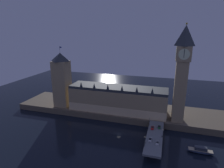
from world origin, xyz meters
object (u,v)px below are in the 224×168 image
(clock_tower, at_px, (182,72))
(car_southbound_lead, at_px, (157,143))
(car_northbound_lead, at_px, (152,128))
(pedestrian_mid_walk, at_px, (162,136))
(car_northbound_trail, at_px, (150,140))
(car_southbound_trail, at_px, (159,127))
(street_lamp_mid, at_px, (163,132))
(street_lamp_far, at_px, (150,120))
(victoria_tower, at_px, (62,80))
(pedestrian_near_rail, at_px, (146,142))
(street_lamp_near, at_px, (145,140))
(boat_downstream, at_px, (200,151))

(clock_tower, bearing_deg, car_southbound_lead, -108.13)
(car_northbound_lead, xyz_separation_m, pedestrian_mid_walk, (7.32, -10.63, 0.20))
(car_northbound_lead, xyz_separation_m, car_northbound_trail, (0.00, -16.59, -0.05))
(car_northbound_lead, distance_m, pedestrian_mid_walk, 12.91)
(car_northbound_lead, bearing_deg, car_southbound_trail, 29.47)
(street_lamp_mid, distance_m, street_lamp_far, 18.13)
(car_northbound_lead, relative_size, pedestrian_mid_walk, 2.61)
(victoria_tower, distance_m, pedestrian_mid_walk, 106.01)
(pedestrian_near_rail, bearing_deg, car_southbound_lead, 15.48)
(pedestrian_near_rail, xyz_separation_m, pedestrian_mid_walk, (9.77, 10.70, -0.03))
(clock_tower, distance_m, car_northbound_trail, 58.03)
(car_northbound_lead, xyz_separation_m, car_southbound_trail, (4.88, 2.76, -0.05))
(car_southbound_trail, height_order, street_lamp_near, street_lamp_near)
(victoria_tower, distance_m, street_lamp_far, 91.51)
(car_northbound_lead, distance_m, street_lamp_near, 24.75)
(car_southbound_trail, relative_size, street_lamp_near, 0.62)
(clock_tower, height_order, street_lamp_mid, clock_tower)
(pedestrian_mid_walk, bearing_deg, car_southbound_lead, -105.73)
(clock_tower, xyz_separation_m, street_lamp_near, (-21.07, -45.77, -36.02))
(car_northbound_trail, xyz_separation_m, pedestrian_near_rail, (-2.44, -4.74, 0.29))
(victoria_tower, distance_m, street_lamp_mid, 105.42)
(pedestrian_near_rail, xyz_separation_m, street_lamp_near, (-0.40, -2.97, 3.52))
(victoria_tower, bearing_deg, boat_downstream, -16.24)
(car_southbound_trail, height_order, street_lamp_mid, street_lamp_mid)
(car_southbound_lead, distance_m, street_lamp_near, 9.96)
(car_southbound_trail, distance_m, pedestrian_mid_walk, 13.61)
(pedestrian_near_rail, distance_m, boat_downstream, 36.52)
(clock_tower, xyz_separation_m, car_southbound_lead, (-13.35, -40.78, -39.84))
(clock_tower, height_order, street_lamp_far, clock_tower)
(pedestrian_near_rail, relative_size, street_lamp_mid, 0.31)
(pedestrian_near_rail, bearing_deg, victoria_tower, 152.67)
(car_southbound_lead, xyz_separation_m, pedestrian_mid_walk, (2.44, 8.67, 0.27))
(car_northbound_trail, distance_m, street_lamp_far, 22.21)
(street_lamp_near, bearing_deg, victoria_tower, 151.04)
(street_lamp_mid, height_order, boat_downstream, street_lamp_mid)
(car_northbound_lead, distance_m, boat_downstream, 34.84)
(victoria_tower, relative_size, car_southbound_trail, 13.03)
(street_lamp_near, bearing_deg, pedestrian_near_rail, 82.33)
(car_northbound_trail, bearing_deg, clock_tower, 64.41)
(boat_downstream, bearing_deg, clock_tower, 113.02)
(clock_tower, distance_m, car_southbound_lead, 58.55)
(car_southbound_trail, bearing_deg, pedestrian_near_rail, -106.91)
(car_southbound_lead, bearing_deg, pedestrian_near_rail, -164.52)
(car_southbound_lead, bearing_deg, boat_downstream, 15.36)
(car_northbound_trail, relative_size, boat_downstream, 0.28)
(clock_tower, relative_size, car_southbound_lead, 20.10)
(clock_tower, bearing_deg, street_lamp_far, -142.22)
(clock_tower, xyz_separation_m, pedestrian_near_rail, (-20.67, -42.80, -39.54))
(pedestrian_near_rail, relative_size, boat_downstream, 0.11)
(clock_tower, distance_m, street_lamp_near, 61.94)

